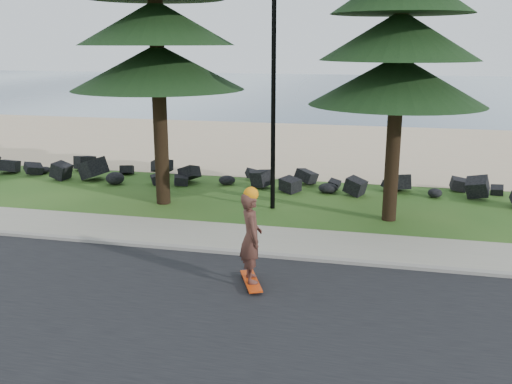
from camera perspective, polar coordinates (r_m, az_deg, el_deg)
ground at (r=14.62m, az=-0.83°, el=-5.07°), size 160.00×160.00×0.00m
road at (r=10.66m, az=-6.76°, el=-12.99°), size 160.00×7.00×0.02m
kerb at (r=13.78m, az=-1.73°, el=-6.10°), size 160.00×0.20×0.10m
sidewalk at (r=14.79m, az=-0.64°, el=-4.67°), size 160.00×2.00×0.08m
beach_sand at (r=28.48m, az=6.18°, el=4.64°), size 160.00×15.00×0.01m
ocean at (r=64.63m, az=10.20°, el=10.10°), size 160.00×58.00×0.01m
seawall_boulders at (r=19.86m, az=3.03°, el=0.28°), size 60.00×2.40×1.10m
lamp_post at (r=16.90m, az=1.77°, el=11.96°), size 0.25×0.14×8.14m
skateboarder at (r=11.73m, az=-0.50°, el=-4.59°), size 0.71×1.16×2.13m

